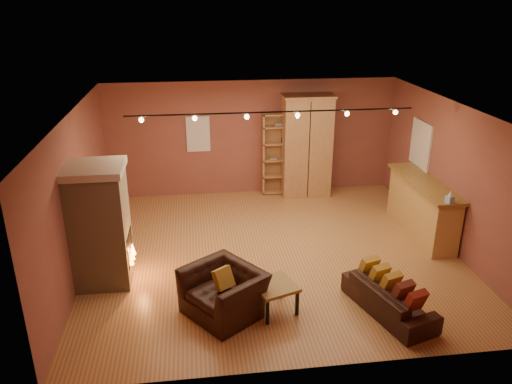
{
  "coord_description": "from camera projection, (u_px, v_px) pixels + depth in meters",
  "views": [
    {
      "loc": [
        -1.42,
        -8.47,
        4.69
      ],
      "look_at": [
        -0.29,
        0.2,
        1.2
      ],
      "focal_mm": 35.0,
      "sensor_mm": 36.0,
      "label": 1
    }
  ],
  "objects": [
    {
      "name": "ceiling",
      "position": [
        274.0,
        110.0,
        8.67
      ],
      "size": [
        7.0,
        7.0,
        0.0
      ],
      "primitive_type": "plane",
      "rotation": [
        3.14,
        0.0,
        0.0
      ],
      "color": "brown",
      "rests_on": "back_wall"
    },
    {
      "name": "floor",
      "position": [
        272.0,
        252.0,
        9.7
      ],
      "size": [
        7.0,
        7.0,
        0.0
      ],
      "primitive_type": "plane",
      "color": "#956134",
      "rests_on": "ground"
    },
    {
      "name": "armoire",
      "position": [
        306.0,
        146.0,
        12.1
      ],
      "size": [
        1.22,
        0.69,
        2.49
      ],
      "color": "tan",
      "rests_on": "floor"
    },
    {
      "name": "coffee_table",
      "position": [
        274.0,
        288.0,
        7.78
      ],
      "size": [
        0.8,
        0.8,
        0.48
      ],
      "rotation": [
        0.0,
        0.0,
        0.34
      ],
      "color": "olive",
      "rests_on": "floor"
    },
    {
      "name": "back_wall",
      "position": [
        252.0,
        138.0,
        12.18
      ],
      "size": [
        7.0,
        0.02,
        2.8
      ],
      "primitive_type": "cube",
      "color": "brown",
      "rests_on": "floor"
    },
    {
      "name": "armchair",
      "position": [
        224.0,
        285.0,
        7.68
      ],
      "size": [
        1.28,
        1.37,
        1.0
      ],
      "rotation": [
        0.0,
        0.0,
        -0.93
      ],
      "color": "black",
      "rests_on": "floor"
    },
    {
      "name": "right_window",
      "position": [
        421.0,
        144.0,
        10.8
      ],
      "size": [
        0.05,
        0.9,
        1.0
      ],
      "primitive_type": "cube",
      "color": "silver",
      "rests_on": "right_wall"
    },
    {
      "name": "back_window",
      "position": [
        198.0,
        134.0,
        11.95
      ],
      "size": [
        0.56,
        0.04,
        0.86
      ],
      "primitive_type": "cube",
      "color": "silver",
      "rests_on": "back_wall"
    },
    {
      "name": "bar_counter",
      "position": [
        422.0,
        207.0,
        10.29
      ],
      "size": [
        0.64,
        2.4,
        1.15
      ],
      "color": "tan",
      "rests_on": "floor"
    },
    {
      "name": "track_rail",
      "position": [
        272.0,
        114.0,
        8.89
      ],
      "size": [
        5.2,
        0.09,
        0.13
      ],
      "color": "black",
      "rests_on": "ceiling"
    },
    {
      "name": "left_wall",
      "position": [
        77.0,
        194.0,
        8.77
      ],
      "size": [
        0.02,
        6.5,
        2.8
      ],
      "primitive_type": "cube",
      "color": "brown",
      "rests_on": "floor"
    },
    {
      "name": "fireplace",
      "position": [
        101.0,
        225.0,
        8.39
      ],
      "size": [
        1.01,
        0.98,
        2.12
      ],
      "color": "tan",
      "rests_on": "floor"
    },
    {
      "name": "bookcase",
      "position": [
        278.0,
        153.0,
        12.29
      ],
      "size": [
        0.83,
        0.32,
        2.03
      ],
      "color": "tan",
      "rests_on": "floor"
    },
    {
      "name": "tissue_box",
      "position": [
        450.0,
        198.0,
        9.04
      ],
      "size": [
        0.16,
        0.16,
        0.23
      ],
      "rotation": [
        0.0,
        0.0,
        0.31
      ],
      "color": "#8BB5DE",
      "rests_on": "bar_counter"
    },
    {
      "name": "right_wall",
      "position": [
        452.0,
        177.0,
        9.61
      ],
      "size": [
        0.02,
        6.5,
        2.8
      ],
      "primitive_type": "cube",
      "color": "brown",
      "rests_on": "floor"
    },
    {
      "name": "loveseat",
      "position": [
        389.0,
        293.0,
        7.77
      ],
      "size": [
        0.97,
        1.73,
        0.72
      ],
      "rotation": [
        0.0,
        0.0,
        1.88
      ],
      "color": "black",
      "rests_on": "floor"
    }
  ]
}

